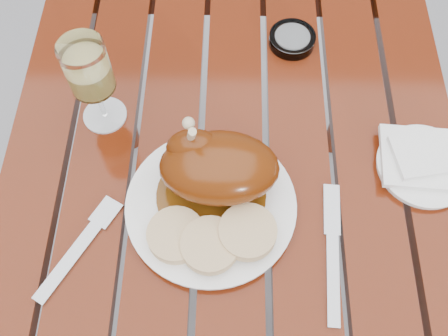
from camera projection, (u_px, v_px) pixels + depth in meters
The scene contains 11 objects.
ground at pixel (229, 301), 1.50m from camera, with size 60.00×60.00×0.00m, color slate.
table at pixel (230, 263), 1.17m from camera, with size 0.80×1.20×0.75m, color #661D0C.
dinner_plate at pixel (211, 206), 0.82m from camera, with size 0.28×0.28×0.02m, color white.
roast_duck at pixel (215, 166), 0.78m from camera, with size 0.20×0.18×0.14m.
bread_dumplings at pixel (211, 237), 0.77m from camera, with size 0.20×0.11×0.03m.
wine_glass at pixel (94, 85), 0.83m from camera, with size 0.08×0.08×0.19m, color tan.
side_plate at pixel (423, 166), 0.85m from camera, with size 0.16×0.16×0.01m, color white.
napkin at pixel (419, 158), 0.85m from camera, with size 0.13×0.12×0.01m, color white.
ashtray at pixel (292, 39), 0.98m from camera, with size 0.09×0.09×0.02m, color #B2B7BC.
fork at pixel (75, 253), 0.79m from camera, with size 0.02×0.18×0.01m, color gray.
knife at pixel (333, 262), 0.78m from camera, with size 0.02×0.20×0.01m, color gray.
Camera 1 is at (-0.01, -0.35, 1.51)m, focal length 40.00 mm.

